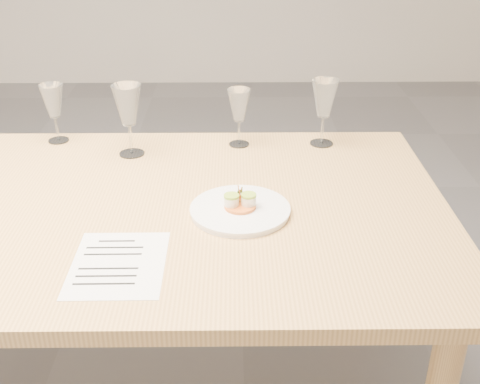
{
  "coord_description": "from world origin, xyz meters",
  "views": [
    {
      "loc": [
        0.64,
        -1.39,
        1.51
      ],
      "look_at": [
        0.65,
        -0.03,
        0.8
      ],
      "focal_mm": 45.0,
      "sensor_mm": 36.0,
      "label": 1
    }
  ],
  "objects_px": {
    "wine_glass_1": "(53,102)",
    "dinner_plate": "(240,209)",
    "wine_glass_2": "(128,107)",
    "wine_glass_4": "(324,100)",
    "recipe_sheet": "(118,264)",
    "wine_glass_3": "(239,106)"
  },
  "relations": [
    {
      "from": "dinner_plate",
      "to": "wine_glass_1",
      "type": "bearing_deg",
      "value": 140.52
    },
    {
      "from": "dinner_plate",
      "to": "wine_glass_4",
      "type": "distance_m",
      "value": 0.54
    },
    {
      "from": "wine_glass_2",
      "to": "recipe_sheet",
      "type": "bearing_deg",
      "value": -84.4
    },
    {
      "from": "wine_glass_1",
      "to": "wine_glass_2",
      "type": "height_order",
      "value": "wine_glass_2"
    },
    {
      "from": "recipe_sheet",
      "to": "wine_glass_4",
      "type": "bearing_deg",
      "value": 51.12
    },
    {
      "from": "recipe_sheet",
      "to": "wine_glass_1",
      "type": "bearing_deg",
      "value": 113.47
    },
    {
      "from": "wine_glass_1",
      "to": "wine_glass_3",
      "type": "relative_size",
      "value": 1.03
    },
    {
      "from": "dinner_plate",
      "to": "wine_glass_2",
      "type": "relative_size",
      "value": 1.16
    },
    {
      "from": "dinner_plate",
      "to": "wine_glass_1",
      "type": "height_order",
      "value": "wine_glass_1"
    },
    {
      "from": "wine_glass_1",
      "to": "wine_glass_4",
      "type": "relative_size",
      "value": 0.9
    },
    {
      "from": "recipe_sheet",
      "to": "wine_glass_3",
      "type": "distance_m",
      "value": 0.74
    },
    {
      "from": "wine_glass_4",
      "to": "wine_glass_3",
      "type": "bearing_deg",
      "value": -179.18
    },
    {
      "from": "wine_glass_3",
      "to": "wine_glass_4",
      "type": "xyz_separation_m",
      "value": [
        0.27,
        0.0,
        0.02
      ]
    },
    {
      "from": "wine_glass_3",
      "to": "wine_glass_2",
      "type": "bearing_deg",
      "value": -167.99
    },
    {
      "from": "wine_glass_1",
      "to": "wine_glass_4",
      "type": "xyz_separation_m",
      "value": [
        0.85,
        -0.03,
        0.02
      ]
    },
    {
      "from": "wine_glass_4",
      "to": "recipe_sheet",
      "type": "bearing_deg",
      "value": -128.56
    },
    {
      "from": "wine_glass_1",
      "to": "wine_glass_3",
      "type": "distance_m",
      "value": 0.59
    },
    {
      "from": "wine_glass_1",
      "to": "recipe_sheet",
      "type": "bearing_deg",
      "value": -66.21
    },
    {
      "from": "dinner_plate",
      "to": "wine_glass_3",
      "type": "distance_m",
      "value": 0.46
    },
    {
      "from": "recipe_sheet",
      "to": "wine_glass_2",
      "type": "xyz_separation_m",
      "value": [
        -0.06,
        0.6,
        0.15
      ]
    },
    {
      "from": "wine_glass_1",
      "to": "dinner_plate",
      "type": "bearing_deg",
      "value": -39.48
    },
    {
      "from": "recipe_sheet",
      "to": "wine_glass_4",
      "type": "relative_size",
      "value": 1.25
    }
  ]
}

